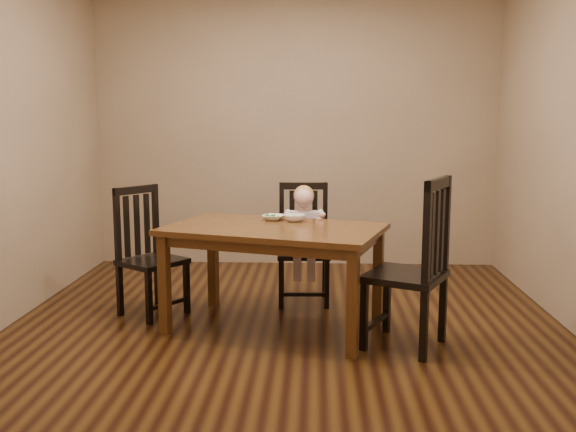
{
  "coord_description": "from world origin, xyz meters",
  "views": [
    {
      "loc": [
        0.21,
        -4.45,
        1.49
      ],
      "look_at": [
        0.0,
        0.25,
        0.76
      ],
      "focal_mm": 40.0,
      "sensor_mm": 36.0,
      "label": 1
    }
  ],
  "objects_px": {
    "bowl_peas": "(273,218)",
    "dining_table": "(274,238)",
    "bowl_veg": "(295,218)",
    "chair_left": "(148,254)",
    "toddler": "(304,231)",
    "chair_child": "(304,245)",
    "chair_right": "(414,267)"
  },
  "relations": [
    {
      "from": "chair_child",
      "to": "chair_right",
      "type": "relative_size",
      "value": 0.86
    },
    {
      "from": "bowl_peas",
      "to": "bowl_veg",
      "type": "xyz_separation_m",
      "value": [
        0.16,
        -0.05,
        0.01
      ]
    },
    {
      "from": "chair_left",
      "to": "chair_right",
      "type": "bearing_deg",
      "value": 107.44
    },
    {
      "from": "chair_left",
      "to": "toddler",
      "type": "height_order",
      "value": "chair_left"
    },
    {
      "from": "chair_right",
      "to": "chair_child",
      "type": "bearing_deg",
      "value": 61.5
    },
    {
      "from": "chair_right",
      "to": "bowl_peas",
      "type": "xyz_separation_m",
      "value": [
        -0.95,
        0.63,
        0.22
      ]
    },
    {
      "from": "dining_table",
      "to": "bowl_veg",
      "type": "bearing_deg",
      "value": 59.06
    },
    {
      "from": "dining_table",
      "to": "bowl_veg",
      "type": "xyz_separation_m",
      "value": [
        0.14,
        0.23,
        0.11
      ]
    },
    {
      "from": "dining_table",
      "to": "chair_right",
      "type": "relative_size",
      "value": 1.49
    },
    {
      "from": "chair_child",
      "to": "bowl_peas",
      "type": "bearing_deg",
      "value": 60.3
    },
    {
      "from": "chair_child",
      "to": "toddler",
      "type": "relative_size",
      "value": 1.96
    },
    {
      "from": "bowl_peas",
      "to": "chair_right",
      "type": "bearing_deg",
      "value": -33.45
    },
    {
      "from": "dining_table",
      "to": "chair_left",
      "type": "bearing_deg",
      "value": 162.57
    },
    {
      "from": "chair_child",
      "to": "bowl_veg",
      "type": "distance_m",
      "value": 0.56
    },
    {
      "from": "toddler",
      "to": "bowl_peas",
      "type": "height_order",
      "value": "toddler"
    },
    {
      "from": "chair_left",
      "to": "toddler",
      "type": "distance_m",
      "value": 1.23
    },
    {
      "from": "dining_table",
      "to": "chair_left",
      "type": "height_order",
      "value": "chair_left"
    },
    {
      "from": "dining_table",
      "to": "chair_right",
      "type": "height_order",
      "value": "chair_right"
    },
    {
      "from": "chair_left",
      "to": "chair_right",
      "type": "relative_size",
      "value": 0.87
    },
    {
      "from": "chair_left",
      "to": "chair_right",
      "type": "height_order",
      "value": "chair_right"
    },
    {
      "from": "chair_left",
      "to": "bowl_peas",
      "type": "height_order",
      "value": "chair_left"
    },
    {
      "from": "chair_left",
      "to": "bowl_veg",
      "type": "height_order",
      "value": "chair_left"
    },
    {
      "from": "chair_child",
      "to": "chair_left",
      "type": "relative_size",
      "value": 0.99
    },
    {
      "from": "dining_table",
      "to": "chair_left",
      "type": "relative_size",
      "value": 1.71
    },
    {
      "from": "chair_child",
      "to": "chair_right",
      "type": "bearing_deg",
      "value": 122.62
    },
    {
      "from": "toddler",
      "to": "bowl_veg",
      "type": "xyz_separation_m",
      "value": [
        -0.06,
        -0.42,
        0.17
      ]
    },
    {
      "from": "toddler",
      "to": "bowl_peas",
      "type": "relative_size",
      "value": 3.06
    },
    {
      "from": "toddler",
      "to": "chair_left",
      "type": "bearing_deg",
      "value": 13.89
    },
    {
      "from": "chair_right",
      "to": "bowl_peas",
      "type": "height_order",
      "value": "chair_right"
    },
    {
      "from": "bowl_peas",
      "to": "chair_left",
      "type": "bearing_deg",
      "value": 178.05
    },
    {
      "from": "bowl_peas",
      "to": "dining_table",
      "type": "bearing_deg",
      "value": -84.88
    },
    {
      "from": "chair_left",
      "to": "bowl_veg",
      "type": "xyz_separation_m",
      "value": [
        1.11,
        -0.08,
        0.29
      ]
    }
  ]
}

